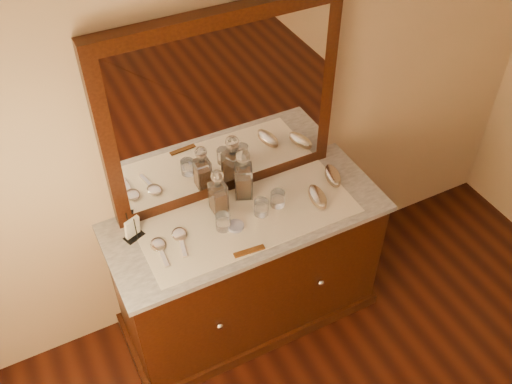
# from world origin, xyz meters

# --- Properties ---
(dresser_cabinet) EXTENTS (1.40, 0.55, 0.82)m
(dresser_cabinet) POSITION_xyz_m (0.00, 1.96, 0.41)
(dresser_cabinet) COLOR black
(dresser_cabinet) RESTS_ON floor
(dresser_plinth) EXTENTS (1.46, 0.59, 0.08)m
(dresser_plinth) POSITION_xyz_m (0.00, 1.96, 0.04)
(dresser_plinth) COLOR black
(dresser_plinth) RESTS_ON floor
(knob_left) EXTENTS (0.04, 0.04, 0.04)m
(knob_left) POSITION_xyz_m (-0.30, 1.67, 0.45)
(knob_left) COLOR silver
(knob_left) RESTS_ON dresser_cabinet
(knob_right) EXTENTS (0.04, 0.04, 0.04)m
(knob_right) POSITION_xyz_m (0.30, 1.67, 0.45)
(knob_right) COLOR silver
(knob_right) RESTS_ON dresser_cabinet
(marble_top) EXTENTS (1.44, 0.59, 0.03)m
(marble_top) POSITION_xyz_m (0.00, 1.96, 0.83)
(marble_top) COLOR silver
(marble_top) RESTS_ON dresser_cabinet
(mirror_frame) EXTENTS (1.20, 0.08, 1.00)m
(mirror_frame) POSITION_xyz_m (0.00, 2.20, 1.35)
(mirror_frame) COLOR black
(mirror_frame) RESTS_ON marble_top
(mirror_glass) EXTENTS (1.06, 0.01, 0.86)m
(mirror_glass) POSITION_xyz_m (0.00, 2.17, 1.35)
(mirror_glass) COLOR white
(mirror_glass) RESTS_ON marble_top
(lace_runner) EXTENTS (1.10, 0.45, 0.00)m
(lace_runner) POSITION_xyz_m (0.00, 1.94, 0.85)
(lace_runner) COLOR silver
(lace_runner) RESTS_ON marble_top
(pin_dish) EXTENTS (0.10, 0.10, 0.01)m
(pin_dish) POSITION_xyz_m (-0.09, 1.91, 0.86)
(pin_dish) COLOR white
(pin_dish) RESTS_ON lace_runner
(comb) EXTENTS (0.16, 0.04, 0.01)m
(comb) POSITION_xyz_m (-0.10, 1.73, 0.86)
(comb) COLOR brown
(comb) RESTS_ON lace_runner
(napkin_rack) EXTENTS (0.11, 0.09, 0.15)m
(napkin_rack) POSITION_xyz_m (-0.56, 2.08, 0.91)
(napkin_rack) COLOR black
(napkin_rack) RESTS_ON marble_top
(decanter_left) EXTENTS (0.08, 0.08, 0.26)m
(decanter_left) POSITION_xyz_m (-0.11, 2.06, 0.95)
(decanter_left) COLOR brown
(decanter_left) RESTS_ON lace_runner
(decanter_right) EXTENTS (0.12, 0.12, 0.30)m
(decanter_right) POSITION_xyz_m (0.05, 2.10, 0.97)
(decanter_right) COLOR brown
(decanter_right) RESTS_ON lace_runner
(brush_near) EXTENTS (0.10, 0.18, 0.05)m
(brush_near) POSITION_xyz_m (0.37, 1.88, 0.88)
(brush_near) COLOR #8E7157
(brush_near) RESTS_ON lace_runner
(brush_far) EXTENTS (0.12, 0.18, 0.05)m
(brush_far) POSITION_xyz_m (0.53, 1.99, 0.88)
(brush_far) COLOR #8E7157
(brush_far) RESTS_ON lace_runner
(hand_mirror_outer) EXTENTS (0.08, 0.20, 0.02)m
(hand_mirror_outer) POSITION_xyz_m (-0.47, 1.95, 0.86)
(hand_mirror_outer) COLOR silver
(hand_mirror_outer) RESTS_ON lace_runner
(hand_mirror_inner) EXTENTS (0.09, 0.20, 0.02)m
(hand_mirror_inner) POSITION_xyz_m (-0.36, 1.96, 0.86)
(hand_mirror_inner) COLOR silver
(hand_mirror_inner) RESTS_ON lace_runner
(tumblers) EXTENTS (0.39, 0.10, 0.09)m
(tumblers) POSITION_xyz_m (0.03, 1.94, 0.90)
(tumblers) COLOR white
(tumblers) RESTS_ON lace_runner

